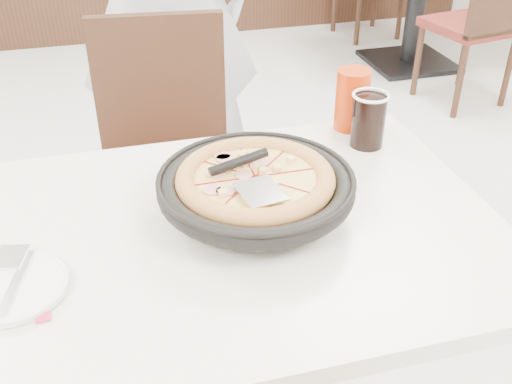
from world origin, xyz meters
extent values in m
cylinder|color=black|center=(0.22, -0.06, 0.77)|extent=(0.13, 0.13, 0.04)
cylinder|color=black|center=(0.25, -0.08, 0.79)|extent=(0.36, 0.36, 0.01)
cylinder|color=#BE7C3A|center=(0.25, -0.07, 0.81)|extent=(0.31, 0.31, 0.02)
cube|color=silver|center=(0.24, -0.14, 0.84)|extent=(0.09, 0.11, 0.00)
cylinder|color=white|center=(-0.23, -0.21, 0.76)|extent=(0.19, 0.19, 0.01)
cube|color=silver|center=(-0.22, -0.20, 0.77)|extent=(0.06, 0.17, 0.00)
cylinder|color=black|center=(0.60, 0.14, 0.81)|extent=(0.09, 0.09, 0.13)
cylinder|color=#B62A05|center=(0.60, 0.24, 0.83)|extent=(0.09, 0.09, 0.16)
camera|label=1|loc=(-0.02, -1.09, 1.46)|focal=42.00mm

